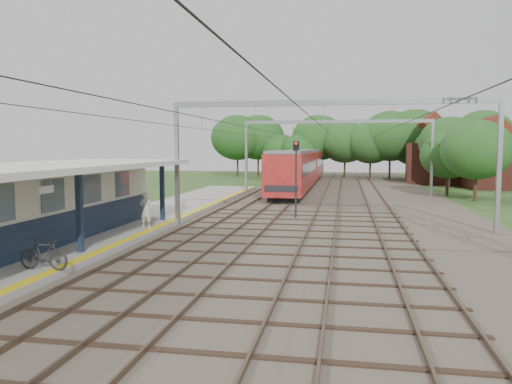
# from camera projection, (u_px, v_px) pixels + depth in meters

# --- Properties ---
(ground) EXTENTS (160.00, 160.00, 0.00)m
(ground) POSITION_uv_depth(u_px,v_px,m) (171.00, 322.00, 12.84)
(ground) COLOR #2D4C1E
(ground) RESTS_ON ground
(ballast_bed) EXTENTS (18.00, 90.00, 0.10)m
(ballast_bed) POSITION_uv_depth(u_px,v_px,m) (340.00, 201.00, 41.54)
(ballast_bed) COLOR #473D33
(ballast_bed) RESTS_ON ground
(platform) EXTENTS (5.00, 52.00, 0.35)m
(platform) POSITION_uv_depth(u_px,v_px,m) (129.00, 225.00, 27.87)
(platform) COLOR gray
(platform) RESTS_ON ground
(yellow_stripe) EXTENTS (0.45, 52.00, 0.01)m
(yellow_stripe) POSITION_uv_depth(u_px,v_px,m) (167.00, 222.00, 27.46)
(yellow_stripe) COLOR yellow
(yellow_stripe) RESTS_ON platform
(station_building) EXTENTS (3.41, 18.00, 3.40)m
(station_building) POSITION_uv_depth(u_px,v_px,m) (27.00, 205.00, 21.08)
(station_building) COLOR beige
(station_building) RESTS_ON platform
(canopy) EXTENTS (6.40, 20.00, 3.44)m
(canopy) POSITION_uv_depth(u_px,v_px,m) (35.00, 169.00, 19.77)
(canopy) COLOR #111E36
(canopy) RESTS_ON platform
(rail_tracks) EXTENTS (11.80, 88.00, 0.15)m
(rail_tracks) POSITION_uv_depth(u_px,v_px,m) (310.00, 199.00, 41.97)
(rail_tracks) COLOR brown
(rail_tracks) RESTS_ON ballast_bed
(catenary_system) EXTENTS (17.22, 88.00, 7.00)m
(catenary_system) POSITION_uv_depth(u_px,v_px,m) (332.00, 133.00, 36.54)
(catenary_system) COLOR gray
(catenary_system) RESTS_ON ground
(tree_band) EXTENTS (31.72, 30.88, 8.82)m
(tree_band) POSITION_uv_depth(u_px,v_px,m) (342.00, 144.00, 67.72)
(tree_band) COLOR #382619
(tree_band) RESTS_ON ground
(house_near) EXTENTS (7.00, 6.12, 7.89)m
(house_near) POSITION_uv_depth(u_px,v_px,m) (501.00, 161.00, 53.97)
(house_near) COLOR brown
(house_near) RESTS_ON ground
(house_far) EXTENTS (8.00, 6.12, 8.66)m
(house_far) POSITION_uv_depth(u_px,v_px,m) (443.00, 158.00, 60.71)
(house_far) COLOR brown
(house_far) RESTS_ON ground
(person) EXTENTS (0.71, 0.49, 1.89)m
(person) POSITION_uv_depth(u_px,v_px,m) (146.00, 210.00, 25.48)
(person) COLOR beige
(person) RESTS_ON platform
(bicycle) EXTENTS (1.79, 0.53, 1.07)m
(bicycle) POSITION_uv_depth(u_px,v_px,m) (44.00, 254.00, 16.79)
(bicycle) COLOR black
(bicycle) RESTS_ON platform
(train) EXTENTS (3.14, 39.08, 4.11)m
(train) POSITION_uv_depth(u_px,v_px,m) (303.00, 166.00, 57.63)
(train) COLOR black
(train) RESTS_ON ballast_bed
(signal_post) EXTENTS (0.38, 0.32, 4.88)m
(signal_post) POSITION_uv_depth(u_px,v_px,m) (296.00, 168.00, 30.92)
(signal_post) COLOR black
(signal_post) RESTS_ON ground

